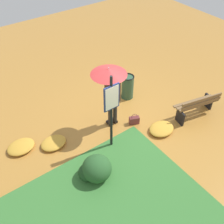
% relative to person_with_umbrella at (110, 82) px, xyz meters
% --- Properties ---
extents(ground_plane, '(18.00, 18.00, 0.00)m').
position_rel_person_with_umbrella_xyz_m(ground_plane, '(-0.35, 0.13, -1.55)').
color(ground_plane, '#B27A33').
extents(person_with_umbrella, '(0.96, 0.96, 2.04)m').
position_rel_person_with_umbrella_xyz_m(person_with_umbrella, '(0.00, 0.00, 0.00)').
color(person_with_umbrella, '#2D2823').
rests_on(person_with_umbrella, ground_plane).
extents(info_sign_post, '(0.44, 0.07, 2.30)m').
position_rel_person_with_umbrella_xyz_m(info_sign_post, '(0.46, 0.68, -0.11)').
color(info_sign_post, black).
rests_on(info_sign_post, ground_plane).
extents(handbag, '(0.33, 0.25, 0.37)m').
position_rel_person_with_umbrella_xyz_m(handbag, '(-0.61, 0.36, -1.42)').
color(handbag, brown).
rests_on(handbag, ground_plane).
extents(park_bench, '(1.42, 0.66, 0.75)m').
position_rel_person_with_umbrella_xyz_m(park_bench, '(-2.38, 1.19, -1.15)').
color(park_bench, black).
rests_on(park_bench, ground_plane).
extents(trash_bin, '(0.42, 0.42, 0.83)m').
position_rel_person_with_umbrella_xyz_m(trash_bin, '(-1.25, -0.78, -1.13)').
color(trash_bin, '#2D5138').
rests_on(trash_bin, ground_plane).
extents(shrub_cluster, '(0.80, 0.73, 0.65)m').
position_rel_person_with_umbrella_xyz_m(shrub_cluster, '(1.40, 1.28, -1.25)').
color(shrub_cluster, '#285628').
rests_on(shrub_cluster, ground_plane).
extents(leaf_pile_near_person, '(0.71, 0.57, 0.16)m').
position_rel_person_with_umbrella_xyz_m(leaf_pile_near_person, '(1.75, -0.28, -1.47)').
color(leaf_pile_near_person, gold).
rests_on(leaf_pile_near_person, ground_plane).
extents(leaf_pile_by_bench, '(0.78, 0.62, 0.17)m').
position_rel_person_with_umbrella_xyz_m(leaf_pile_by_bench, '(-1.05, 1.08, -1.47)').
color(leaf_pile_by_bench, gold).
rests_on(leaf_pile_by_bench, ground_plane).
extents(leaf_pile_far_path, '(0.75, 0.60, 0.17)m').
position_rel_person_with_umbrella_xyz_m(leaf_pile_far_path, '(2.54, -0.68, -1.47)').
color(leaf_pile_far_path, gold).
rests_on(leaf_pile_far_path, ground_plane).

